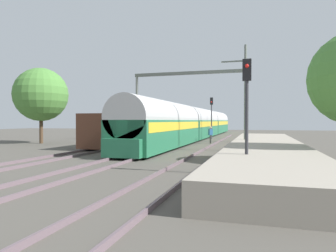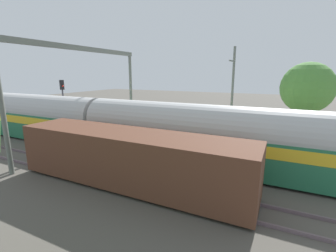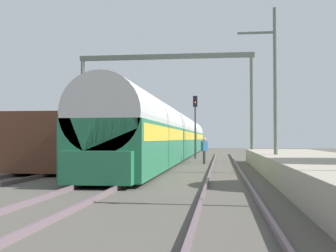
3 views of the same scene
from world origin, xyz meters
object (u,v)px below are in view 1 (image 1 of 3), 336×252
Objects in this scene: freight_car at (128,130)px; catenary_gantry at (188,91)px; person_crossing at (211,133)px; railway_signal_far at (212,113)px; passenger_train at (200,123)px; railway_signal_near at (247,101)px.

catenary_gantry is (4.25, 7.11, 4.19)m from freight_car.
person_crossing is 0.33× the size of railway_signal_far.
passenger_train is at bearing 90.00° from catenary_gantry.
railway_signal_far is at bearing -127.70° from person_crossing.
catenary_gantry is (-7.13, 20.62, 2.53)m from railway_signal_near.
passenger_train is 3.78× the size of freight_car.
railway_signal_near is (7.13, -27.56, 1.16)m from passenger_train.
catenary_gantry reaches higher than railway_signal_far.
freight_car is 1.01× the size of catenary_gantry.
railway_signal_far is 5.64m from catenary_gantry.
catenary_gantry is at bearing 109.07° from railway_signal_near.
passenger_train is 3.20m from railway_signal_far.
passenger_train is 14.69m from freight_car.
person_crossing is 6.22m from catenary_gantry.
freight_car is 7.51× the size of person_crossing.
passenger_train is at bearing 104.50° from railway_signal_near.
catenary_gantry reaches higher than freight_car.
railway_signal_near is 25.92m from railway_signal_far.
person_crossing is 18.31m from railway_signal_near.
railway_signal_far reaches higher than freight_car.
catenary_gantry is at bearing -89.97° from person_crossing.
freight_car reaches higher than person_crossing.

